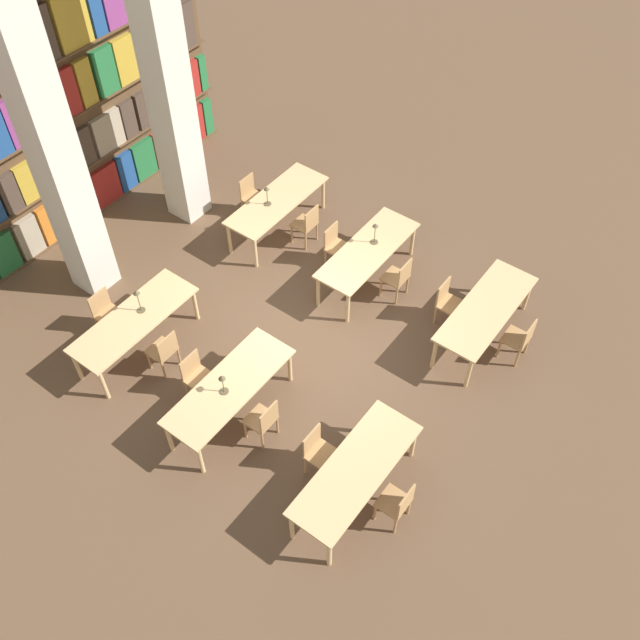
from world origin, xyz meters
TOP-DOWN VIEW (x-y plane):
  - ground_plane at (0.00, 0.00)m, footprint 40.00×40.00m
  - bookshelf_bank at (0.01, 5.59)m, footprint 7.24×0.35m
  - pillar_left at (-1.25, 4.04)m, footprint 0.63×0.63m
  - pillar_center at (1.25, 4.04)m, footprint 0.63×0.63m
  - reading_table_0 at (-1.93, -2.30)m, footprint 2.28×0.81m
  - chair_0 at (-1.90, -2.99)m, footprint 0.42×0.40m
  - chair_1 at (-1.90, -1.61)m, footprint 0.42×0.40m
  - reading_table_1 at (1.83, -2.33)m, footprint 2.28×0.81m
  - chair_2 at (1.80, -3.02)m, footprint 0.42×0.40m
  - chair_3 at (1.80, -1.64)m, footprint 0.42×0.40m
  - reading_table_2 at (-1.93, 0.06)m, footprint 2.28×0.81m
  - chair_4 at (-1.96, -0.63)m, footprint 0.42×0.40m
  - chair_5 at (-1.96, 0.75)m, footprint 0.42×0.40m
  - desk_lamp_0 at (-2.06, 0.04)m, footprint 0.14×0.14m
  - reading_table_3 at (1.81, 0.05)m, footprint 2.28×0.81m
  - chair_6 at (1.78, -0.64)m, footprint 0.42×0.40m
  - chair_7 at (1.78, 0.73)m, footprint 0.42×0.40m
  - desk_lamp_1 at (2.02, 0.06)m, footprint 0.14×0.14m
  - reading_table_4 at (-1.87, 2.22)m, footprint 2.28×0.81m
  - chair_8 at (-1.91, 1.53)m, footprint 0.42×0.40m
  - chair_9 at (-1.91, 2.91)m, footprint 0.42×0.40m
  - desk_lamp_2 at (-1.66, 2.24)m, footprint 0.14×0.14m
  - reading_table_5 at (1.89, 2.22)m, footprint 2.28×0.81m
  - chair_10 at (1.94, 1.54)m, footprint 0.42×0.40m
  - chair_11 at (1.94, 2.91)m, footprint 0.42×0.40m
  - desk_lamp_3 at (1.68, 2.27)m, footprint 0.14×0.14m

SIDE VIEW (x-z plane):
  - ground_plane at x=0.00m, z-range 0.00..0.00m
  - chair_0 at x=-1.90m, z-range 0.04..0.92m
  - chair_1 at x=-1.90m, z-range 0.04..0.92m
  - chair_2 at x=1.80m, z-range 0.04..0.92m
  - chair_3 at x=1.80m, z-range 0.04..0.92m
  - chair_4 at x=-1.96m, z-range 0.04..0.92m
  - chair_5 at x=-1.96m, z-range 0.04..0.92m
  - chair_6 at x=1.78m, z-range 0.04..0.92m
  - chair_7 at x=1.78m, z-range 0.04..0.92m
  - chair_8 at x=-1.91m, z-range 0.04..0.92m
  - chair_9 at x=-1.91m, z-range 0.04..0.92m
  - chair_10 at x=1.94m, z-range 0.04..0.92m
  - chair_11 at x=1.94m, z-range 0.04..0.92m
  - reading_table_0 at x=-1.93m, z-range 0.30..1.07m
  - reading_table_1 at x=1.83m, z-range 0.30..1.07m
  - reading_table_2 at x=-1.93m, z-range 0.30..1.07m
  - reading_table_3 at x=1.81m, z-range 0.30..1.07m
  - reading_table_4 at x=-1.87m, z-range 0.30..1.07m
  - reading_table_5 at x=1.89m, z-range 0.30..1.07m
  - desk_lamp_0 at x=-2.06m, z-range 0.83..1.23m
  - desk_lamp_3 at x=1.68m, z-range 0.84..1.26m
  - desk_lamp_1 at x=2.02m, z-range 0.84..1.30m
  - desk_lamp_2 at x=-1.66m, z-range 0.85..1.33m
  - bookshelf_bank at x=0.01m, z-range -0.04..5.46m
  - pillar_left at x=-1.25m, z-range 0.00..6.00m
  - pillar_center at x=1.25m, z-range 0.00..6.00m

